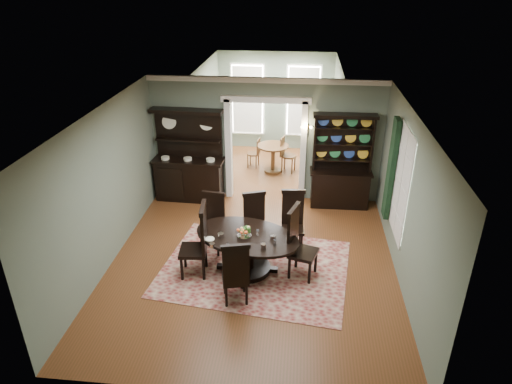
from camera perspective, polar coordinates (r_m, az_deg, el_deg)
room at (r=8.21m, az=-0.52°, el=0.03°), size 5.51×6.01×3.01m
parlor at (r=13.36m, az=2.15°, el=10.22°), size 3.51×3.50×3.01m
doorway_trim at (r=10.92m, az=1.22°, el=7.08°), size 2.08×0.25×2.57m
right_window at (r=9.15m, az=17.14°, el=1.83°), size 0.15×1.47×2.12m
wall_sconce at (r=10.65m, az=6.31°, el=7.97°), size 0.27×0.21×0.21m
rug at (r=8.91m, az=-0.14°, el=-9.46°), size 3.79×3.08×0.01m
dining_table at (r=8.55m, az=-1.13°, el=-6.77°), size 2.34×2.34×0.79m
centerpiece at (r=8.32m, az=-1.47°, el=-5.31°), size 1.32×0.85×0.22m
chair_far_left at (r=9.20m, az=-5.36°, el=-3.53°), size 0.51×0.49×1.24m
chair_far_mid at (r=9.18m, az=-0.11°, el=-3.51°), size 0.58×0.56×1.24m
chair_far_right at (r=9.27m, az=4.61°, el=-3.23°), size 0.50×0.48×1.25m
chair_end_left at (r=8.41m, az=-7.13°, el=-5.86°), size 0.56×0.58×1.45m
chair_end_right at (r=8.39m, az=5.23°, el=-6.07°), size 0.62×0.64×1.40m
chair_near at (r=7.71m, az=-2.57°, el=-9.97°), size 0.55×0.53×1.25m
sideboard at (r=11.27m, az=-8.33°, el=2.89°), size 1.74×0.67×2.26m
welsh_dresser at (r=10.99m, az=10.54°, el=2.28°), size 1.46×0.55×2.26m
parlor_table at (r=12.75m, az=2.14°, el=4.69°), size 0.86×0.86×0.80m
parlor_chair_left at (r=13.10m, az=-0.10°, el=5.00°), size 0.38×0.37×0.84m
parlor_chair_right at (r=12.80m, az=3.80°, el=4.81°), size 0.45×0.44×1.00m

